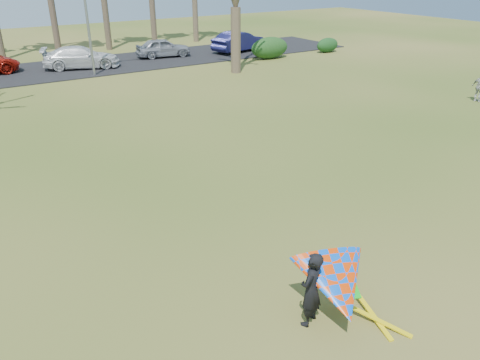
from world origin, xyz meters
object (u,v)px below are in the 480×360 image
car_5 (239,41)px  pedestrian_b (480,87)px  car_3 (81,57)px  car_4 (163,48)px  streetlight (87,0)px  kite_flyer (335,286)px

car_5 → pedestrian_b: size_ratio=3.14×
car_3 → car_4: bearing=-65.3°
streetlight → car_4: size_ratio=2.02×
pedestrian_b → car_3: bearing=36.2°
car_3 → car_5: size_ratio=1.04×
pedestrian_b → kite_flyer: size_ratio=0.63×
car_3 → car_5: bearing=-73.6°
car_3 → car_4: size_ratio=1.23×
car_5 → pedestrian_b: bearing=173.0°
pedestrian_b → car_4: bearing=21.7°
car_4 → pedestrian_b: (8.46, -19.89, 0.01)m
car_5 → kite_flyer: 30.73m
car_4 → kite_flyer: (-9.00, -27.87, 0.11)m
car_4 → pedestrian_b: size_ratio=2.65×
car_3 → car_4: 6.30m
car_5 → pedestrian_b: 18.98m
pedestrian_b → kite_flyer: 19.19m
car_3 → kite_flyer: kite_flyer is taller
car_3 → car_4: (6.25, 0.77, -0.03)m
streetlight → kite_flyer: (-2.94, -24.59, -3.62)m
car_4 → streetlight: bearing=127.2°
streetlight → kite_flyer: 25.03m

